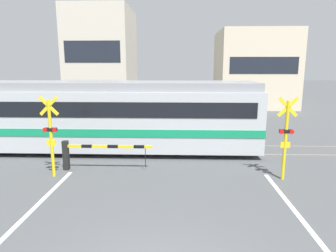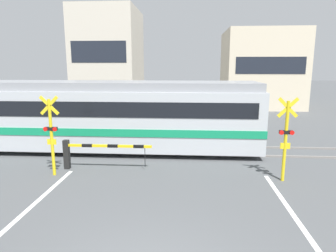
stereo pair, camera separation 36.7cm
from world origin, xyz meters
name	(u,v)px [view 1 (the left image)]	position (x,y,z in m)	size (l,w,h in m)	color
rail_track_near	(169,154)	(0.00, 8.23, 0.04)	(50.00, 0.10, 0.08)	gray
rail_track_far	(170,146)	(0.00, 9.66, 0.04)	(50.00, 0.10, 0.08)	gray
commuter_train	(50,114)	(-5.54, 8.95, 1.70)	(19.01, 2.94, 3.18)	#B7BCC1
crossing_barrier_near	(87,151)	(-3.03, 6.20, 0.73)	(3.36, 0.20, 1.12)	black
crossing_barrier_far	(226,124)	(3.03, 11.84, 0.73)	(3.36, 0.20, 1.12)	black
crossing_signal_left	(51,133)	(-4.03, 5.49, 1.58)	(0.68, 0.15, 2.87)	yellow
crossing_signal_right	(286,135)	(4.03, 5.49, 1.58)	(0.68, 0.15, 2.87)	yellow
pedestrian	(170,115)	(-0.14, 13.62, 0.93)	(0.38, 0.22, 1.62)	brown
building_left_of_street	(103,58)	(-7.08, 25.30, 4.62)	(5.81, 7.10, 9.24)	beige
building_right_of_street	(254,69)	(7.64, 25.30, 3.56)	(6.92, 7.10, 7.12)	beige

